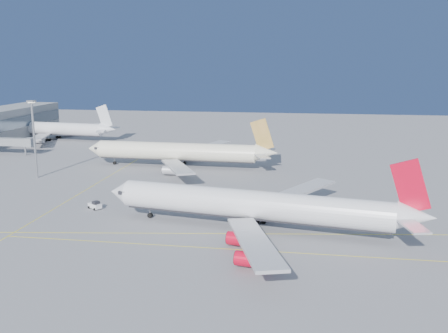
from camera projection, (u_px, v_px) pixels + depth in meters
ground at (206, 225)px, 112.89m from camera, size 500.00×500.00×0.00m
jet_bridge at (8, 142)px, 195.54m from camera, size 23.60×3.60×6.90m
taxiway_lines at (152, 213)px, 121.26m from camera, size 118.86×140.00×0.02m
airliner_virgin at (258, 206)px, 108.54m from camera, size 72.58×64.51×17.96m
airliner_etihad at (180, 152)px, 172.82m from camera, size 68.06×62.96×17.78m
airliner_third at (54, 129)px, 233.27m from camera, size 63.96×58.70×17.15m
pushback_tug at (95, 205)px, 124.76m from camera, size 4.03×3.64×2.05m
light_mast at (34, 133)px, 155.32m from camera, size 2.11×2.11×24.42m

